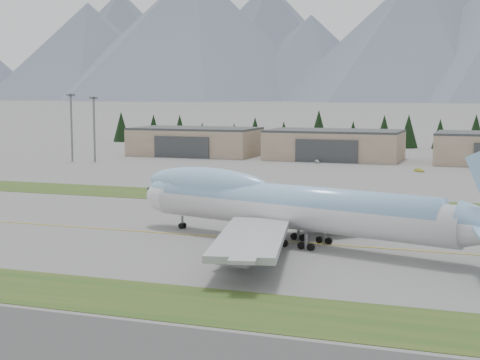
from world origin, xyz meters
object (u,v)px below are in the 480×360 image
at_px(service_vehicle_a, 317,163).
at_px(service_vehicle_b, 419,172).
at_px(hangar_center, 334,145).
at_px(boeing_747_freighter, 294,206).
at_px(hangar_left, 195,141).

height_order(service_vehicle_a, service_vehicle_b, service_vehicle_a).
bearing_deg(hangar_center, service_vehicle_a, -99.51).
distance_m(hangar_center, service_vehicle_b, 47.94).
height_order(boeing_747_freighter, service_vehicle_b, boeing_747_freighter).
relative_size(hangar_left, hangar_center, 1.00).
bearing_deg(service_vehicle_a, boeing_747_freighter, -104.17).
bearing_deg(service_vehicle_b, hangar_center, 74.81).
distance_m(boeing_747_freighter, hangar_center, 153.39).
relative_size(boeing_747_freighter, service_vehicle_a, 20.74).
distance_m(hangar_center, service_vehicle_a, 16.82).
relative_size(boeing_747_freighter, hangar_center, 1.47).
relative_size(service_vehicle_a, service_vehicle_b, 1.06).
bearing_deg(boeing_747_freighter, hangar_left, 134.02).
xyz_separation_m(hangar_left, service_vehicle_b, (88.85, -33.52, -5.39)).
bearing_deg(hangar_left, service_vehicle_a, -16.71).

